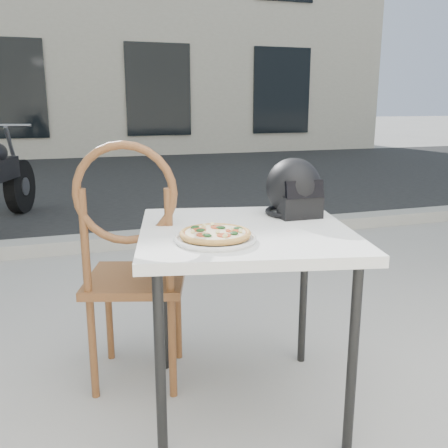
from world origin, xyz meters
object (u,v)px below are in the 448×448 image
object	(u,v)px
pizza	(215,233)
helmet	(294,190)
plate	(215,239)
cafe_table_main	(245,245)
cafe_chair_main	(132,255)

from	to	relation	value
pizza	helmet	bearing A→B (deg)	33.93
plate	pizza	bearing A→B (deg)	54.45
cafe_table_main	pizza	xyz separation A→B (m)	(-0.17, -0.15, 0.10)
cafe_chair_main	pizza	bearing A→B (deg)	136.21
cafe_table_main	helmet	xyz separation A→B (m)	(0.30, 0.17, 0.19)
pizza	helmet	xyz separation A→B (m)	(0.47, 0.32, 0.08)
cafe_table_main	helmet	bearing A→B (deg)	29.85
cafe_chair_main	cafe_table_main	bearing A→B (deg)	161.62
pizza	cafe_chair_main	world-z (taller)	cafe_chair_main
plate	cafe_chair_main	xyz separation A→B (m)	(-0.25, 0.45, -0.17)
cafe_table_main	pizza	world-z (taller)	pizza
pizza	cafe_chair_main	distance (m)	0.55
plate	helmet	distance (m)	0.58
cafe_chair_main	plate	bearing A→B (deg)	136.18
helmet	cafe_chair_main	bearing A→B (deg)	170.56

